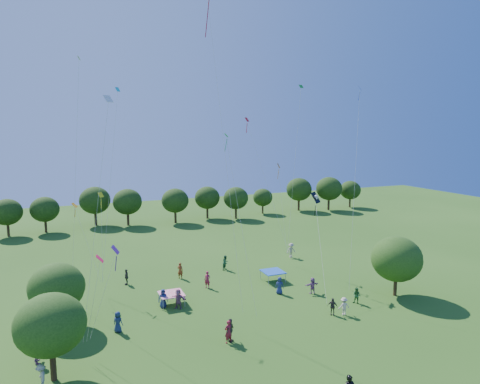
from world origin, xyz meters
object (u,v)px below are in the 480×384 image
Objects in this scene: tent_blue at (273,272)px; tent_red_stripe at (171,294)px; red_high_kite at (214,56)px; near_tree_west at (50,325)px; near_tree_north at (57,288)px; near_tree_east at (397,259)px; pirate_kite at (316,199)px.

tent_red_stripe is at bearing -169.94° from tent_blue.
tent_red_stripe is 0.08× the size of red_high_kite.
near_tree_west is at bearing -152.68° from tent_blue.
red_high_kite is (12.99, 5.35, 18.19)m from near_tree_west.
red_high_kite is at bearing -11.94° from near_tree_north.
tent_blue is (11.55, 2.05, 0.00)m from tent_red_stripe.
tent_blue is 23.28m from red_high_kite.
tent_blue is (-9.26, 8.20, -2.65)m from near_tree_east.
near_tree_north is at bearing 88.18° from near_tree_west.
tent_blue is at bearing 8.16° from near_tree_north.
near_tree_east is at bearing -9.62° from near_tree_north.
pirate_kite is 18.32m from red_high_kite.
near_tree_east is 12.65m from tent_blue.
red_high_kite is (-12.40, -3.79, 12.93)m from pirate_kite.
near_tree_east is at bearing -41.53° from tent_blue.
near_tree_east is 25.57m from red_high_kite.
tent_blue is at bearing 138.47° from near_tree_east.
tent_blue is at bearing 10.06° from tent_red_stripe.
tent_blue is at bearing 27.32° from near_tree_west.
near_tree_west is 30.85m from near_tree_east.
tent_red_stripe is 17.43m from pirate_kite.
red_high_kite is (-8.46, -5.73, 20.92)m from tent_blue.
red_high_kite is at bearing 22.38° from near_tree_west.
tent_blue is 9.11m from pirate_kite.
pirate_kite is (3.94, -1.94, 7.98)m from tent_blue.
near_tree_west is at bearing -91.82° from near_tree_north.
red_high_kite reaches higher than near_tree_east.
pirate_kite reaches higher than tent_red_stripe.
near_tree_north is 9.98m from tent_red_stripe.
near_tree_east reaches higher than near_tree_west.
near_tree_east is (30.46, -5.16, 0.30)m from near_tree_north.
near_tree_north is at bearing 168.06° from red_high_kite.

